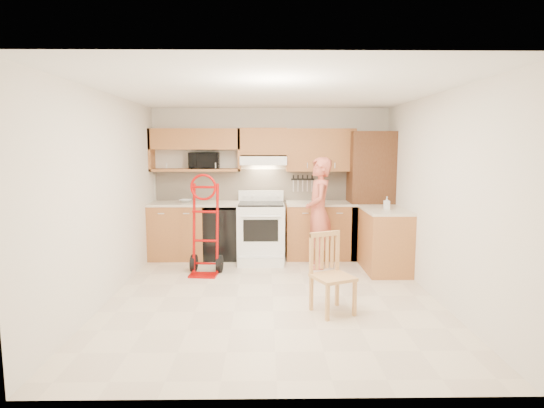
{
  "coord_description": "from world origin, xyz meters",
  "views": [
    {
      "loc": [
        -0.08,
        -5.31,
        1.86
      ],
      "look_at": [
        0.0,
        0.5,
        1.1
      ],
      "focal_mm": 29.12,
      "sensor_mm": 36.0,
      "label": 1
    }
  ],
  "objects_px": {
    "range": "(261,227)",
    "person": "(319,213)",
    "microwave": "(204,161)",
    "hand_truck": "(204,230)",
    "dining_chair": "(333,274)"
  },
  "relations": [
    {
      "from": "range",
      "to": "person",
      "type": "relative_size",
      "value": 0.66
    },
    {
      "from": "microwave",
      "to": "hand_truck",
      "type": "distance_m",
      "value": 1.47
    },
    {
      "from": "hand_truck",
      "to": "dining_chair",
      "type": "height_order",
      "value": "hand_truck"
    },
    {
      "from": "hand_truck",
      "to": "dining_chair",
      "type": "bearing_deg",
      "value": -37.02
    },
    {
      "from": "microwave",
      "to": "person",
      "type": "distance_m",
      "value": 2.13
    },
    {
      "from": "range",
      "to": "hand_truck",
      "type": "height_order",
      "value": "hand_truck"
    },
    {
      "from": "person",
      "to": "dining_chair",
      "type": "bearing_deg",
      "value": 0.42
    },
    {
      "from": "range",
      "to": "hand_truck",
      "type": "distance_m",
      "value": 1.12
    },
    {
      "from": "microwave",
      "to": "hand_truck",
      "type": "xyz_separation_m",
      "value": [
        0.13,
        -1.1,
        -0.96
      ]
    },
    {
      "from": "hand_truck",
      "to": "microwave",
      "type": "bearing_deg",
      "value": 103.05
    },
    {
      "from": "microwave",
      "to": "range",
      "type": "height_order",
      "value": "microwave"
    },
    {
      "from": "person",
      "to": "dining_chair",
      "type": "relative_size",
      "value": 1.89
    },
    {
      "from": "person",
      "to": "hand_truck",
      "type": "bearing_deg",
      "value": -75.52
    },
    {
      "from": "person",
      "to": "hand_truck",
      "type": "distance_m",
      "value": 1.75
    },
    {
      "from": "microwave",
      "to": "dining_chair",
      "type": "relative_size",
      "value": 0.55
    }
  ]
}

